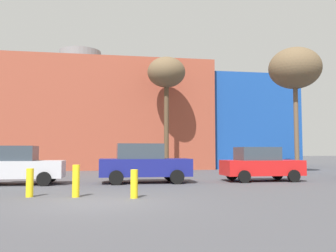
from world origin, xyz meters
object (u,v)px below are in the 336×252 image
object	(u,v)px
parked_car_1	(16,165)
bare_tree_1	(166,75)
bare_tree_0	(295,69)
bollard_yellow_2	(30,183)
parked_car_2	(144,163)
parked_car_3	(260,164)
bollard_yellow_1	(134,184)
bollard_yellow_0	(76,181)

from	to	relation	value
parked_car_1	bare_tree_1	bearing A→B (deg)	47.57
bare_tree_0	bollard_yellow_2	xyz separation A→B (m)	(-15.30, -10.18, -6.73)
parked_car_2	bare_tree_0	size ratio (longest dim) A/B	0.50
parked_car_1	parked_car_3	world-z (taller)	parked_car_1
bare_tree_1	bollard_yellow_1	size ratio (longest dim) A/B	9.40
bare_tree_1	bollard_yellow_1	bearing A→B (deg)	-103.18
bollard_yellow_1	bollard_yellow_2	bearing A→B (deg)	165.57
parked_car_1	parked_car_3	bearing A→B (deg)	-0.00
bollard_yellow_1	parked_car_2	bearing A→B (deg)	81.33
parked_car_2	bollard_yellow_1	bearing A→B (deg)	-98.67
bare_tree_1	bollard_yellow_1	xyz separation A→B (m)	(-3.49, -14.92, -6.88)
bare_tree_0	bollard_yellow_1	world-z (taller)	bare_tree_0
parked_car_3	parked_car_2	bearing A→B (deg)	-180.00
parked_car_1	bollard_yellow_2	xyz separation A→B (m)	(1.56, -4.79, -0.41)
parked_car_2	bollard_yellow_0	world-z (taller)	parked_car_2
parked_car_3	bollard_yellow_2	distance (m)	11.33
parked_car_3	bare_tree_0	size ratio (longest dim) A/B	0.46
parked_car_1	parked_car_2	world-z (taller)	parked_car_2
bare_tree_1	bollard_yellow_0	world-z (taller)	bare_tree_1
parked_car_2	bollard_yellow_2	world-z (taller)	parked_car_2
parked_car_3	bollard_yellow_0	bearing A→B (deg)	-149.82
bare_tree_0	bollard_yellow_0	world-z (taller)	bare_tree_0
parked_car_3	bollard_yellow_1	distance (m)	8.90
parked_car_3	bare_tree_1	bearing A→B (deg)	109.94
parked_car_1	bare_tree_1	distance (m)	14.11
parked_car_3	bollard_yellow_2	size ratio (longest dim) A/B	4.23
bare_tree_0	bare_tree_1	world-z (taller)	bare_tree_0
bollard_yellow_0	bollard_yellow_1	size ratio (longest dim) A/B	1.16
bollard_yellow_2	parked_car_3	bearing A→B (deg)	25.01
bare_tree_0	bollard_yellow_1	xyz separation A→B (m)	(-11.89, -11.05, -6.74)
bare_tree_1	parked_car_2	bearing A→B (deg)	-105.85
bare_tree_0	bare_tree_1	xyz separation A→B (m)	(-8.40, 3.87, 0.14)
bollard_yellow_0	bollard_yellow_2	xyz separation A→B (m)	(-1.52, 0.30, -0.06)
parked_car_2	parked_car_3	bearing A→B (deg)	0.00
parked_car_3	bare_tree_0	world-z (taller)	bare_tree_0
parked_car_1	bollard_yellow_1	world-z (taller)	parked_car_1
bare_tree_1	bollard_yellow_0	bearing A→B (deg)	-110.57
parked_car_2	bare_tree_1	bearing A→B (deg)	74.15
bollard_yellow_1	bare_tree_1	bearing A→B (deg)	76.82
bollard_yellow_0	parked_car_3	bearing A→B (deg)	30.18
parked_car_2	bollard_yellow_0	size ratio (longest dim) A/B	4.06
parked_car_2	bollard_yellow_0	bearing A→B (deg)	-118.44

